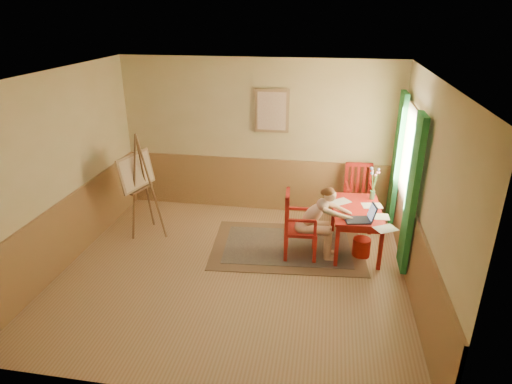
% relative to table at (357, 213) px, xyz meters
% --- Properties ---
extents(room, '(5.04, 4.54, 2.84)m').
position_rel_table_xyz_m(room, '(-1.76, -0.95, 0.77)').
color(room, tan).
rests_on(room, ground).
extents(wainscot, '(5.00, 4.50, 1.00)m').
position_rel_table_xyz_m(wainscot, '(-1.76, -0.15, -0.13)').
color(wainscot, tan).
rests_on(wainscot, room).
extents(window, '(0.12, 2.01, 2.20)m').
position_rel_table_xyz_m(window, '(0.66, 0.15, 0.71)').
color(window, white).
rests_on(window, room).
extents(wall_portrait, '(0.60, 0.05, 0.76)m').
position_rel_table_xyz_m(wall_portrait, '(-1.51, 1.25, 1.27)').
color(wall_portrait, '#A17E55').
rests_on(wall_portrait, room).
extents(rug, '(2.53, 1.80, 0.02)m').
position_rel_table_xyz_m(rug, '(-1.05, -0.11, -0.62)').
color(rug, '#8C7251').
rests_on(rug, room).
extents(table, '(0.78, 1.23, 0.72)m').
position_rel_table_xyz_m(table, '(0.00, 0.00, 0.00)').
color(table, '#B42821').
rests_on(table, room).
extents(chair_left, '(0.51, 0.49, 1.06)m').
position_rel_table_xyz_m(chair_left, '(-0.88, -0.34, -0.10)').
color(chair_left, '#B42821').
rests_on(chair_left, room).
extents(chair_back, '(0.51, 0.53, 1.07)m').
position_rel_table_xyz_m(chair_back, '(0.07, 0.98, -0.10)').
color(chair_back, '#B42821').
rests_on(chair_back, room).
extents(figure, '(0.87, 0.39, 1.16)m').
position_rel_table_xyz_m(figure, '(-0.59, -0.34, 0.01)').
color(figure, beige).
rests_on(figure, room).
extents(laptop, '(0.46, 0.33, 0.25)m').
position_rel_table_xyz_m(laptop, '(0.05, -0.42, 0.14)').
color(laptop, '#1E2338').
rests_on(laptop, table).
extents(papers, '(0.99, 1.18, 0.00)m').
position_rel_table_xyz_m(papers, '(0.16, -0.14, 0.09)').
color(papers, white).
rests_on(papers, table).
extents(vase, '(0.17, 0.26, 0.52)m').
position_rel_table_xyz_m(vase, '(0.25, 0.42, 0.33)').
color(vase, '#3F724C').
rests_on(vase, table).
extents(wastebasket, '(0.36, 0.36, 0.29)m').
position_rel_table_xyz_m(wastebasket, '(0.11, -0.18, -0.49)').
color(wastebasket, '#AF1F14').
rests_on(wastebasket, room).
extents(easel, '(0.66, 0.78, 1.75)m').
position_rel_table_xyz_m(easel, '(-3.53, -0.00, 0.40)').
color(easel, brown).
rests_on(easel, room).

